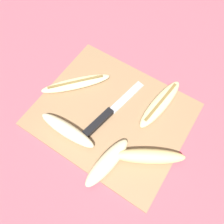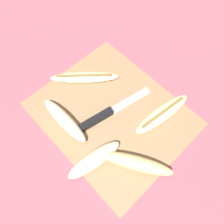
{
  "view_description": "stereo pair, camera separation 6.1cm",
  "coord_description": "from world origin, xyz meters",
  "px_view_note": "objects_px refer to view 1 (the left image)",
  "views": [
    {
      "loc": [
        0.15,
        -0.22,
        0.58
      ],
      "look_at": [
        0.0,
        0.0,
        0.02
      ],
      "focal_mm": 35.0,
      "sensor_mm": 36.0,
      "label": 1
    },
    {
      "loc": [
        0.19,
        -0.18,
        0.58
      ],
      "look_at": [
        0.0,
        0.0,
        0.02
      ],
      "focal_mm": 35.0,
      "sensor_mm": 36.0,
      "label": 2
    }
  ],
  "objects_px": {
    "banana_ripe_center": "(160,103)",
    "banana_golden_short": "(149,156)",
    "banana_bright_far": "(67,130)",
    "banana_soft_right": "(76,83)",
    "knife": "(103,118)",
    "banana_cream_curved": "(107,162)"
  },
  "relations": [
    {
      "from": "banana_ripe_center",
      "to": "banana_soft_right",
      "type": "xyz_separation_m",
      "value": [
        -0.24,
        -0.08,
        -0.0
      ]
    },
    {
      "from": "banana_bright_far",
      "to": "banana_golden_short",
      "type": "distance_m",
      "value": 0.23
    },
    {
      "from": "banana_soft_right",
      "to": "banana_cream_curved",
      "type": "distance_m",
      "value": 0.26
    },
    {
      "from": "banana_bright_far",
      "to": "banana_soft_right",
      "type": "height_order",
      "value": "banana_bright_far"
    },
    {
      "from": "banana_golden_short",
      "to": "banana_ripe_center",
      "type": "bearing_deg",
      "value": 107.02
    },
    {
      "from": "banana_golden_short",
      "to": "banana_cream_curved",
      "type": "distance_m",
      "value": 0.11
    },
    {
      "from": "banana_bright_far",
      "to": "banana_ripe_center",
      "type": "bearing_deg",
      "value": 51.33
    },
    {
      "from": "banana_soft_right",
      "to": "banana_cream_curved",
      "type": "relative_size",
      "value": 1.15
    },
    {
      "from": "knife",
      "to": "banana_soft_right",
      "type": "distance_m",
      "value": 0.14
    },
    {
      "from": "banana_soft_right",
      "to": "banana_golden_short",
      "type": "height_order",
      "value": "banana_golden_short"
    },
    {
      "from": "banana_bright_far",
      "to": "banana_soft_right",
      "type": "distance_m",
      "value": 0.15
    },
    {
      "from": "banana_golden_short",
      "to": "banana_cream_curved",
      "type": "xyz_separation_m",
      "value": [
        -0.08,
        -0.07,
        -0.0
      ]
    },
    {
      "from": "knife",
      "to": "banana_bright_far",
      "type": "xyz_separation_m",
      "value": [
        -0.06,
        -0.09,
        0.01
      ]
    },
    {
      "from": "banana_ripe_center",
      "to": "banana_bright_far",
      "type": "distance_m",
      "value": 0.27
    },
    {
      "from": "banana_golden_short",
      "to": "knife",
      "type": "bearing_deg",
      "value": 169.89
    },
    {
      "from": "banana_soft_right",
      "to": "banana_cream_curved",
      "type": "height_order",
      "value": "banana_cream_curved"
    },
    {
      "from": "banana_ripe_center",
      "to": "banana_golden_short",
      "type": "bearing_deg",
      "value": -72.98
    },
    {
      "from": "banana_ripe_center",
      "to": "banana_bright_far",
      "type": "bearing_deg",
      "value": -128.67
    },
    {
      "from": "knife",
      "to": "banana_soft_right",
      "type": "xyz_separation_m",
      "value": [
        -0.13,
        0.05,
        0.0
      ]
    },
    {
      "from": "banana_bright_far",
      "to": "knife",
      "type": "bearing_deg",
      "value": 55.93
    },
    {
      "from": "banana_bright_far",
      "to": "banana_cream_curved",
      "type": "distance_m",
      "value": 0.14
    },
    {
      "from": "knife",
      "to": "banana_cream_curved",
      "type": "distance_m",
      "value": 0.13
    }
  ]
}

